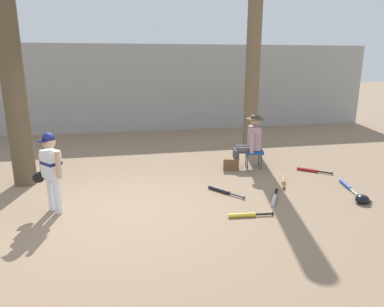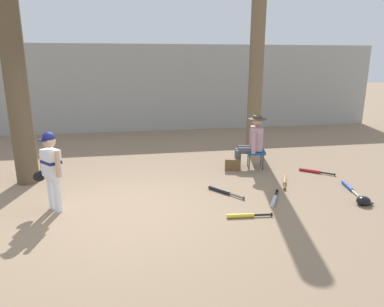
{
  "view_description": "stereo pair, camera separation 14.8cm",
  "coord_description": "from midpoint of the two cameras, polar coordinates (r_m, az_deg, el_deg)",
  "views": [
    {
      "loc": [
        -0.01,
        -5.28,
        2.37
      ],
      "look_at": [
        1.2,
        0.63,
        0.75
      ],
      "focal_mm": 32.51,
      "sensor_mm": 36.0,
      "label": 1
    },
    {
      "loc": [
        0.13,
        -5.31,
        2.37
      ],
      "look_at": [
        1.2,
        0.63,
        0.75
      ],
      "focal_mm": 32.51,
      "sensor_mm": 36.0,
      "label": 2
    }
  ],
  "objects": [
    {
      "name": "tree_near_player",
      "position": [
        7.37,
        -27.1,
        16.42
      ],
      "size": [
        0.64,
        0.64,
        6.15
      ],
      "color": "brown",
      "rests_on": "ground"
    },
    {
      "name": "bat_aluminum_silver",
      "position": [
        6.26,
        13.99,
        -7.37
      ],
      "size": [
        0.42,
        0.67,
        0.07
      ],
      "color": "#B7BCC6",
      "rests_on": "ground"
    },
    {
      "name": "bat_yellow_trainer",
      "position": [
        5.56,
        9.31,
        -10.02
      ],
      "size": [
        0.72,
        0.12,
        0.07
      ],
      "color": "yellow",
      "rests_on": "ground"
    },
    {
      "name": "young_ballplayer",
      "position": [
        5.92,
        -21.51,
        -1.98
      ],
      "size": [
        0.54,
        0.48,
        1.31
      ],
      "color": "white",
      "rests_on": "ground"
    },
    {
      "name": "folding_stool",
      "position": [
        7.97,
        10.93,
        0.17
      ],
      "size": [
        0.48,
        0.48,
        0.41
      ],
      "color": "#194C9E",
      "rests_on": "ground"
    },
    {
      "name": "bat_wood_tan",
      "position": [
        7.24,
        15.53,
        -4.38
      ],
      "size": [
        0.37,
        0.71,
        0.07
      ],
      "color": "tan",
      "rests_on": "ground"
    },
    {
      "name": "bat_blue_youth",
      "position": [
        7.34,
        24.83,
        -5.0
      ],
      "size": [
        0.24,
        0.78,
        0.07
      ],
      "color": "#2347AD",
      "rests_on": "ground"
    },
    {
      "name": "bat_red_barrel",
      "position": [
        8.06,
        19.66,
        -2.74
      ],
      "size": [
        0.61,
        0.54,
        0.07
      ],
      "color": "red",
      "rests_on": "ground"
    },
    {
      "name": "concrete_back_wall",
      "position": [
        12.17,
        -10.6,
        10.43
      ],
      "size": [
        18.0,
        0.36,
        2.9
      ],
      "primitive_type": "cube",
      "color": "#9E9E99",
      "rests_on": "ground"
    },
    {
      "name": "tree_behind_spectator",
      "position": [
        9.52,
        11.02,
        15.34
      ],
      "size": [
        0.55,
        0.55,
        5.49
      ],
      "color": "brown",
      "rests_on": "ground"
    },
    {
      "name": "seated_spectator",
      "position": [
        7.9,
        10.32,
        2.12
      ],
      "size": [
        0.68,
        0.54,
        1.2
      ],
      "color": "#47474C",
      "rests_on": "ground"
    },
    {
      "name": "bat_black_composite",
      "position": [
        6.49,
        5.56,
        -6.16
      ],
      "size": [
        0.53,
        0.68,
        0.07
      ],
      "color": "black",
      "rests_on": "ground"
    },
    {
      "name": "ground_plane",
      "position": [
        5.8,
        -10.0,
        -9.34
      ],
      "size": [
        60.0,
        60.0,
        0.0
      ],
      "primitive_type": "plane",
      "color": "#897056"
    },
    {
      "name": "handbag_beside_stool",
      "position": [
        7.8,
        7.23,
        -1.79
      ],
      "size": [
        0.38,
        0.27,
        0.26
      ],
      "primitive_type": "cube",
      "rotation": [
        0.0,
        0.0,
        -0.29
      ],
      "color": "brown",
      "rests_on": "ground"
    },
    {
      "name": "batting_helmet_black",
      "position": [
        6.64,
        26.91,
        -6.97
      ],
      "size": [
        0.28,
        0.21,
        0.16
      ],
      "color": "black",
      "rests_on": "ground"
    }
  ]
}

